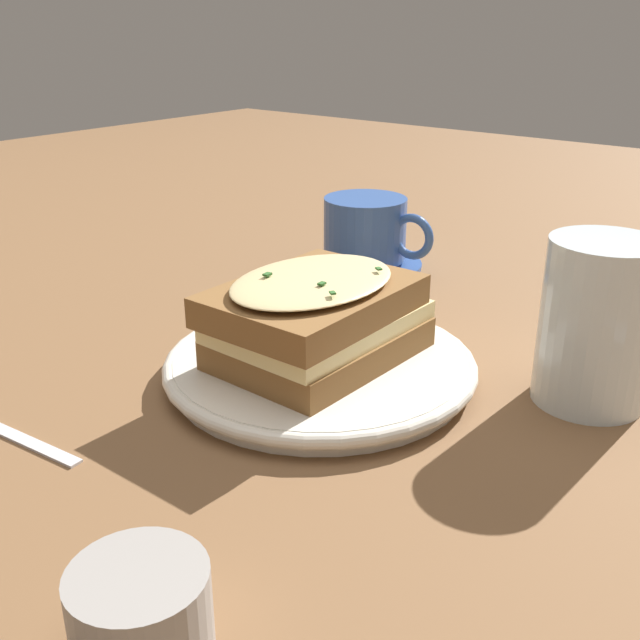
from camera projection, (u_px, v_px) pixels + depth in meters
name	position (u px, v px, depth m)	size (l,w,h in m)	color
ground_plane	(293.00, 383.00, 0.54)	(2.40, 2.40, 0.00)	brown
dinner_plate	(320.00, 366.00, 0.55)	(0.23, 0.23, 0.02)	silver
sandwich	(317.00, 317.00, 0.53)	(0.15, 0.11, 0.07)	brown
teacup_with_saucer	(366.00, 235.00, 0.78)	(0.12, 0.14, 0.07)	#33569E
water_glass	(597.00, 323.00, 0.50)	(0.08, 0.08, 0.11)	silver
condiment_pot	(141.00, 612.00, 0.31)	(0.06, 0.06, 0.04)	gray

